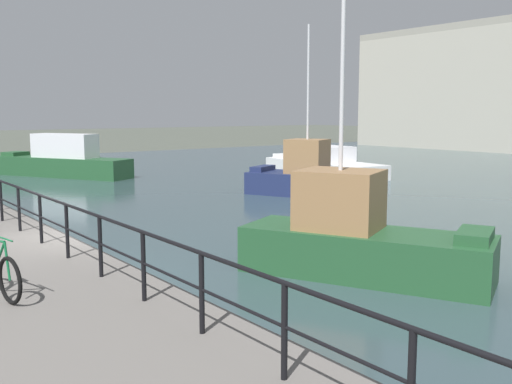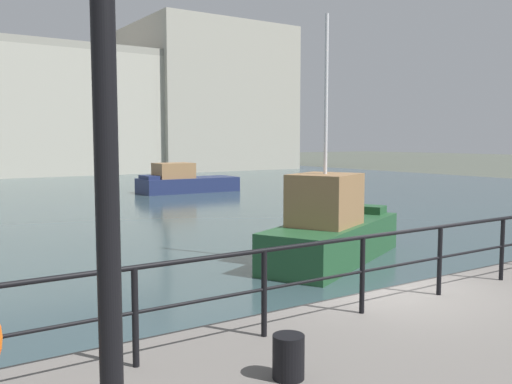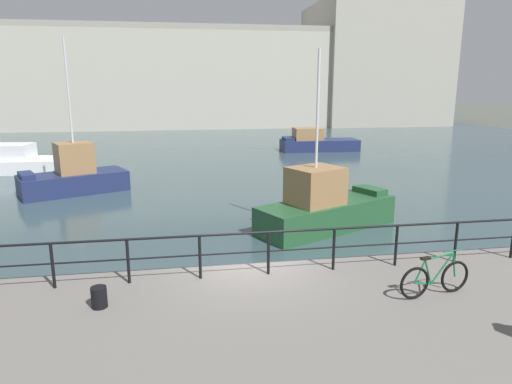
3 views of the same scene
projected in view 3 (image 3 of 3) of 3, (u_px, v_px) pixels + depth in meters
name	position (u px, v px, depth m)	size (l,w,h in m)	color
ground_plane	(250.00, 301.00, 11.93)	(240.00, 240.00, 0.00)	#4C5147
water_basin	(200.00, 148.00, 40.95)	(80.00, 60.00, 0.01)	#33474C
harbor_building	(242.00, 77.00, 64.16)	(69.85, 16.70, 16.73)	#B2AD9E
moored_cabin_cruiser	(316.00, 142.00, 39.14)	(6.55, 2.57, 1.94)	navy
moored_red_daysailer	(324.00, 207.00, 17.64)	(6.02, 4.21, 6.73)	#23512D
moored_white_yacht	(73.00, 176.00, 23.75)	(5.67, 4.26, 7.79)	navy
moored_green_narrowboat	(0.00, 161.00, 29.43)	(9.06, 3.67, 1.80)	white
quay_railing	(235.00, 247.00, 10.73)	(24.45, 0.07, 1.08)	black
parked_bicycle	(435.00, 279.00, 9.80)	(1.75, 0.36, 0.98)	black
mooring_bollard	(99.00, 297.00, 9.32)	(0.32, 0.32, 0.44)	black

